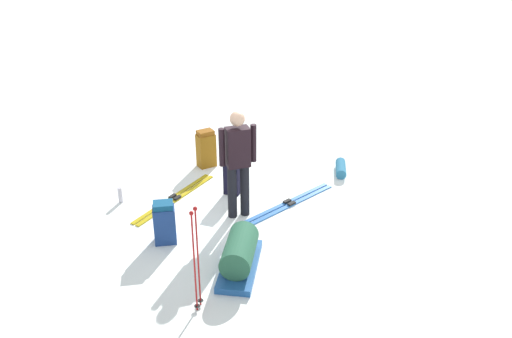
# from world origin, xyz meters

# --- Properties ---
(ground_plane) EXTENTS (80.00, 80.00, 0.00)m
(ground_plane) POSITION_xyz_m (0.00, 0.00, 0.00)
(ground_plane) COLOR white
(skier_standing) EXTENTS (0.47, 0.38, 1.70)m
(skier_standing) POSITION_xyz_m (0.31, -0.11, 0.95)
(skier_standing) COLOR black
(skier_standing) RESTS_ON ground_plane
(ski_pair_near) EXTENTS (1.92, 0.29, 0.05)m
(ski_pair_near) POSITION_xyz_m (0.49, -1.27, 0.01)
(ski_pair_near) COLOR #B79D14
(ski_pair_near) RESTS_ON ground_plane
(ski_pair_far) EXTENTS (1.88, 0.59, 0.05)m
(ski_pair_far) POSITION_xyz_m (-0.42, 0.36, 0.01)
(ski_pair_far) COLOR #265FAA
(ski_pair_far) RESTS_ON ground_plane
(backpack_large_dark) EXTENTS (0.38, 0.39, 0.63)m
(backpack_large_dark) POSITION_xyz_m (1.48, -0.54, 0.31)
(backpack_large_dark) COLOR navy
(backpack_large_dark) RESTS_ON ground_plane
(backpack_bright) EXTENTS (0.39, 0.33, 0.68)m
(backpack_bright) POSITION_xyz_m (-0.27, -0.63, 0.34)
(backpack_bright) COLOR black
(backpack_bright) RESTS_ON ground_plane
(backpack_small_spare) EXTENTS (0.38, 0.34, 0.70)m
(backpack_small_spare) POSITION_xyz_m (-0.77, -1.64, 0.34)
(backpack_small_spare) COLOR #895612
(backpack_small_spare) RESTS_ON ground_plane
(ski_poles_planted_near) EXTENTS (0.17, 0.10, 1.35)m
(ski_poles_planted_near) POSITION_xyz_m (2.29, 0.75, 0.75)
(ski_poles_planted_near) COLOR maroon
(ski_poles_planted_near) RESTS_ON ground_plane
(gear_sled) EXTENTS (1.21, 0.91, 0.49)m
(gear_sled) POSITION_xyz_m (1.40, 0.70, 0.22)
(gear_sled) COLOR #1F5295
(gear_sled) RESTS_ON ground_plane
(sleeping_mat_rolled) EXTENTS (0.57, 0.42, 0.18)m
(sleeping_mat_rolled) POSITION_xyz_m (-1.91, 0.53, 0.09)
(sleeping_mat_rolled) COLOR teal
(sleeping_mat_rolled) RESTS_ON ground_plane
(thermos_bottle) EXTENTS (0.07, 0.07, 0.26)m
(thermos_bottle) POSITION_xyz_m (1.07, -1.92, 0.13)
(thermos_bottle) COLOR #B8B3BF
(thermos_bottle) RESTS_ON ground_plane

